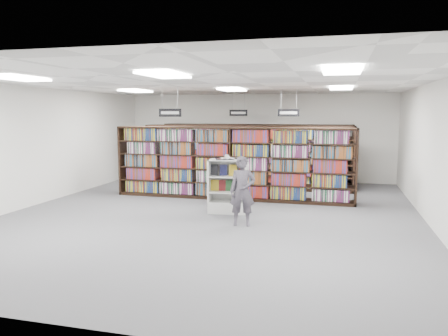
% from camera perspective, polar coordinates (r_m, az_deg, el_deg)
% --- Properties ---
extents(floor, '(12.00, 12.00, 0.00)m').
position_cam_1_polar(floor, '(10.95, -1.47, -6.01)').
color(floor, '#4B4B4F').
rests_on(floor, ground).
extents(ceiling, '(10.00, 12.00, 0.10)m').
position_cam_1_polar(ceiling, '(10.69, -1.53, 10.94)').
color(ceiling, white).
rests_on(ceiling, wall_back).
extents(wall_back, '(10.00, 0.10, 3.20)m').
position_cam_1_polar(wall_back, '(16.53, 4.35, 4.04)').
color(wall_back, white).
rests_on(wall_back, ground).
extents(wall_front, '(10.00, 0.10, 3.20)m').
position_cam_1_polar(wall_front, '(5.26, -20.16, -3.08)').
color(wall_front, white).
rests_on(wall_front, ground).
extents(wall_left, '(0.10, 12.00, 3.20)m').
position_cam_1_polar(wall_left, '(13.02, -23.16, 2.64)').
color(wall_left, white).
rests_on(wall_left, ground).
extents(wall_right, '(0.10, 12.00, 3.20)m').
position_cam_1_polar(wall_right, '(10.47, 25.80, 1.54)').
color(wall_right, white).
rests_on(wall_right, ground).
extents(bookshelf_row_near, '(7.00, 0.60, 2.10)m').
position_cam_1_polar(bookshelf_row_near, '(12.68, 1.04, 0.62)').
color(bookshelf_row_near, black).
rests_on(bookshelf_row_near, floor).
extents(bookshelf_row_mid, '(7.00, 0.60, 2.10)m').
position_cam_1_polar(bookshelf_row_mid, '(14.62, 2.90, 1.48)').
color(bookshelf_row_mid, black).
rests_on(bookshelf_row_mid, floor).
extents(bookshelf_row_far, '(7.00, 0.60, 2.10)m').
position_cam_1_polar(bookshelf_row_far, '(16.28, 4.14, 2.05)').
color(bookshelf_row_far, black).
rests_on(bookshelf_row_far, floor).
extents(aisle_sign_left, '(0.65, 0.02, 0.80)m').
position_cam_1_polar(aisle_sign_left, '(12.10, -7.06, 7.28)').
color(aisle_sign_left, '#B2B2B7').
rests_on(aisle_sign_left, ceiling).
extents(aisle_sign_right, '(0.65, 0.02, 0.80)m').
position_cam_1_polar(aisle_sign_right, '(13.32, 8.42, 7.24)').
color(aisle_sign_right, '#B2B2B7').
rests_on(aisle_sign_right, ceiling).
extents(aisle_sign_center, '(0.65, 0.02, 0.80)m').
position_cam_1_polar(aisle_sign_center, '(15.63, 1.89, 7.29)').
color(aisle_sign_center, '#B2B2B7').
rests_on(aisle_sign_center, ceiling).
extents(troffer_front_left, '(0.60, 1.20, 0.04)m').
position_cam_1_polar(troffer_front_left, '(9.42, -25.23, 10.54)').
color(troffer_front_left, white).
rests_on(troffer_front_left, ceiling).
extents(troffer_front_center, '(0.60, 1.20, 0.04)m').
position_cam_1_polar(troffer_front_center, '(7.86, -7.81, 11.95)').
color(troffer_front_center, white).
rests_on(troffer_front_center, ceiling).
extents(troffer_front_right, '(0.60, 1.20, 0.04)m').
position_cam_1_polar(troffer_front_right, '(7.27, 15.15, 12.17)').
color(troffer_front_right, white).
rests_on(troffer_front_right, ceiling).
extents(troffer_back_left, '(0.60, 1.20, 0.04)m').
position_cam_1_polar(troffer_back_left, '(13.64, -11.46, 9.82)').
color(troffer_back_left, white).
rests_on(troffer_back_left, ceiling).
extents(troffer_back_center, '(0.60, 1.20, 0.04)m').
position_cam_1_polar(troffer_back_center, '(12.61, 1.06, 10.18)').
color(troffer_back_center, white).
rests_on(troffer_back_center, ceiling).
extents(troffer_back_right, '(0.60, 1.20, 0.04)m').
position_cam_1_polar(troffer_back_right, '(12.25, 15.04, 10.03)').
color(troffer_back_right, white).
rests_on(troffer_back_right, ceiling).
extents(endcap_display, '(1.02, 0.58, 1.36)m').
position_cam_1_polar(endcap_display, '(11.02, 0.55, -3.46)').
color(endcap_display, silver).
rests_on(endcap_display, floor).
extents(open_book, '(0.70, 0.54, 0.13)m').
position_cam_1_polar(open_book, '(10.84, 0.47, 1.33)').
color(open_book, black).
rests_on(open_book, endcap_display).
extents(shopper, '(0.63, 0.47, 1.56)m').
position_cam_1_polar(shopper, '(9.71, 2.42, -3.03)').
color(shopper, '#524C57').
rests_on(shopper, floor).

